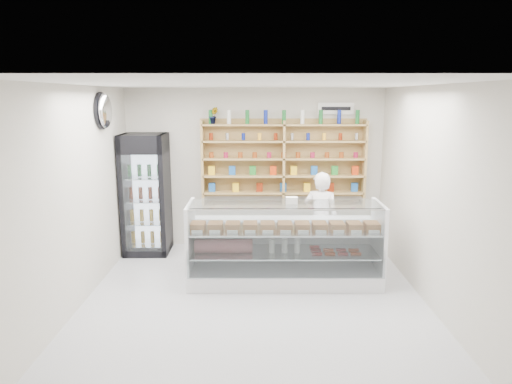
{
  "coord_description": "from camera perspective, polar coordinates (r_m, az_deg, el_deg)",
  "views": [
    {
      "loc": [
        0.01,
        -5.5,
        2.66
      ],
      "look_at": [
        0.02,
        0.9,
        1.31
      ],
      "focal_mm": 32.0,
      "sensor_mm": 36.0,
      "label": 1
    }
  ],
  "objects": [
    {
      "name": "security_mirror",
      "position": [
        7.05,
        -18.36,
        9.61
      ],
      "size": [
        0.15,
        0.5,
        0.5
      ],
      "primitive_type": "ellipsoid",
      "color": "silver",
      "rests_on": "left_wall"
    },
    {
      "name": "shop_worker",
      "position": [
        7.26,
        8.08,
        -3.41
      ],
      "size": [
        0.64,
        0.51,
        1.52
      ],
      "primitive_type": "imported",
      "rotation": [
        0.0,
        0.0,
        2.83
      ],
      "color": "silver",
      "rests_on": "floor"
    },
    {
      "name": "wall_shelving",
      "position": [
        7.93,
        3.46,
        4.16
      ],
      "size": [
        2.84,
        0.28,
        1.33
      ],
      "color": "#A3854D",
      "rests_on": "back_wall"
    },
    {
      "name": "room",
      "position": [
        5.65,
        -0.19,
        -0.98
      ],
      "size": [
        5.0,
        5.0,
        5.0
      ],
      "color": "#BCBCC1",
      "rests_on": "ground"
    },
    {
      "name": "wall_sign",
      "position": [
        8.1,
        9.96,
        10.24
      ],
      "size": [
        0.62,
        0.03,
        0.2
      ],
      "primitive_type": "cube",
      "color": "white",
      "rests_on": "back_wall"
    },
    {
      "name": "drinks_cooler",
      "position": [
        7.98,
        -13.57,
        -0.24
      ],
      "size": [
        0.74,
        0.72,
        2.05
      ],
      "rotation": [
        0.0,
        0.0,
        0.01
      ],
      "color": "black",
      "rests_on": "floor"
    },
    {
      "name": "potted_plant",
      "position": [
        7.88,
        -5.34,
        9.5
      ],
      "size": [
        0.18,
        0.15,
        0.28
      ],
      "primitive_type": "imported",
      "rotation": [
        0.0,
        0.0,
        0.19
      ],
      "color": "#1E6626",
      "rests_on": "wall_shelving"
    },
    {
      "name": "display_counter",
      "position": [
        6.67,
        3.53,
        -8.51
      ],
      "size": [
        2.73,
        0.82,
        1.19
      ],
      "color": "white",
      "rests_on": "floor"
    }
  ]
}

